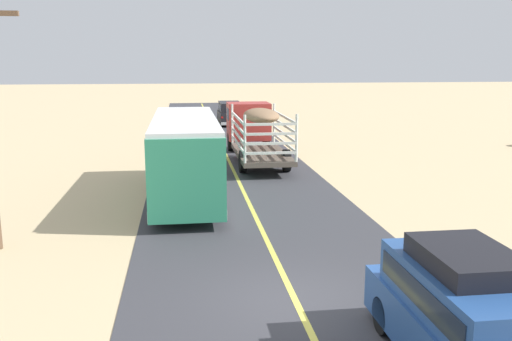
% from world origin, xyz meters
% --- Properties ---
extents(ground_plane, '(240.00, 240.00, 0.00)m').
position_xyz_m(ground_plane, '(0.00, 0.00, 0.00)').
color(ground_plane, '#CCB284').
extents(road_surface, '(8.00, 120.00, 0.02)m').
position_xyz_m(road_surface, '(0.00, 0.00, 0.01)').
color(road_surface, '#38383D').
rests_on(road_surface, ground).
extents(road_centre_line, '(0.16, 117.60, 0.00)m').
position_xyz_m(road_centre_line, '(0.00, 0.00, 0.02)').
color(road_centre_line, '#D8CC4C').
rests_on(road_centre_line, road_surface).
extents(suv_near, '(1.90, 4.62, 2.29)m').
position_xyz_m(suv_near, '(2.29, -3.20, 1.15)').
color(suv_near, '#264C8C').
rests_on(suv_near, road_surface).
extents(livestock_truck, '(2.53, 9.70, 3.02)m').
position_xyz_m(livestock_truck, '(1.50, 19.33, 1.79)').
color(livestock_truck, '#B2332D').
rests_on(livestock_truck, road_surface).
extents(bus, '(2.54, 10.00, 3.21)m').
position_xyz_m(bus, '(-2.39, 10.32, 1.75)').
color(bus, '#2D8C66').
rests_on(bus, road_surface).
extents(car_far, '(1.90, 4.62, 1.93)m').
position_xyz_m(car_far, '(1.56, 35.22, 1.09)').
color(car_far, black).
rests_on(car_far, road_surface).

